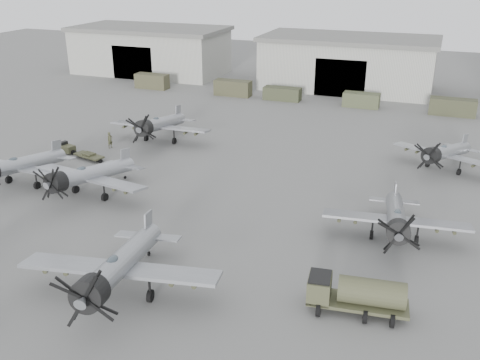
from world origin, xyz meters
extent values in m
plane|color=slate|center=(0.00, 0.00, 0.00)|extent=(220.00, 220.00, 0.00)
cube|color=#B1B2A6|center=(-38.00, 62.00, 4.00)|extent=(28.00, 14.00, 8.00)
cube|color=slate|center=(-38.00, 62.00, 8.35)|extent=(29.00, 14.80, 0.70)
cube|color=black|center=(-38.00, 55.20, 3.00)|extent=(8.12, 0.40, 6.00)
cube|color=#B1B2A6|center=(0.00, 62.00, 4.00)|extent=(28.00, 14.00, 8.00)
cube|color=slate|center=(0.00, 62.00, 8.35)|extent=(29.00, 14.80, 0.70)
cube|color=black|center=(0.00, 55.20, 3.00)|extent=(8.12, 0.40, 6.00)
cube|color=#41402A|center=(-31.20, 50.00, 1.23)|extent=(5.72, 2.20, 2.47)
cube|color=#3E3D28|center=(-16.33, 50.00, 1.25)|extent=(5.96, 2.20, 2.50)
cube|color=#373B26|center=(-7.99, 50.00, 1.00)|extent=(5.84, 2.20, 2.00)
cube|color=#43492F|center=(4.32, 50.00, 1.07)|extent=(5.36, 2.20, 2.14)
cube|color=#393B26|center=(17.17, 50.00, 1.20)|extent=(6.35, 2.20, 2.40)
cylinder|color=#909398|center=(-3.13, -3.99, 2.33)|extent=(3.59, 11.32, 3.30)
cylinder|color=black|center=(-2.23, -8.88, 3.12)|extent=(2.28, 2.01, 2.20)
cube|color=#909398|center=(-3.02, -4.62, 2.06)|extent=(13.43, 4.68, 0.59)
cube|color=#909398|center=(-4.03, 0.90, 2.50)|extent=(0.44, 1.75, 2.11)
ellipsoid|color=#3F4C54|center=(-2.82, -5.66, 3.29)|extent=(0.85, 1.36, 0.59)
cylinder|color=black|center=(-4.95, -5.19, 0.37)|extent=(0.44, 0.89, 0.85)
cylinder|color=black|center=(-1.00, -4.46, 0.37)|extent=(0.44, 0.89, 0.85)
cylinder|color=black|center=(-3.97, 0.59, 0.16)|extent=(0.19, 0.36, 0.34)
cylinder|color=#9C9FA4|center=(-22.22, 8.75, 2.09)|extent=(1.87, 10.13, 2.97)
cube|color=#9C9FA4|center=(-22.24, 8.19, 1.85)|extent=(11.96, 2.62, 0.53)
cube|color=#9C9FA4|center=(-22.02, 13.22, 2.24)|extent=(0.18, 1.58, 1.90)
ellipsoid|color=#3F4C54|center=(-22.28, 7.24, 2.95)|extent=(0.62, 1.16, 0.53)
cylinder|color=black|center=(-24.05, 8.07, 0.33)|extent=(0.30, 0.77, 0.76)
cylinder|color=black|center=(-20.45, 7.92, 0.33)|extent=(0.30, 0.77, 0.76)
cylinder|color=black|center=(-22.03, 12.93, 0.14)|extent=(0.13, 0.31, 0.30)
cylinder|color=#9EA1A7|center=(-14.41, 8.91, 2.12)|extent=(2.91, 10.30, 3.00)
cylinder|color=black|center=(-15.06, 4.44, 2.83)|extent=(2.03, 1.77, 2.00)
cube|color=#9EA1A7|center=(-14.49, 8.34, 1.87)|extent=(12.20, 3.84, 0.54)
cube|color=#9EA1A7|center=(-13.75, 13.38, 2.27)|extent=(0.35, 1.60, 1.92)
ellipsoid|color=#3F4C54|center=(-14.63, 7.39, 2.99)|extent=(0.74, 1.22, 0.54)
cylinder|color=black|center=(-16.33, 8.41, 0.34)|extent=(0.38, 0.80, 0.77)
cylinder|color=black|center=(-12.71, 7.88, 0.34)|extent=(0.38, 0.80, 0.77)
cylinder|color=black|center=(-13.79, 13.09, 0.14)|extent=(0.16, 0.32, 0.31)
cylinder|color=gray|center=(13.05, 10.08, 2.00)|extent=(2.48, 9.72, 2.84)
cylinder|color=black|center=(13.55, 5.84, 2.68)|extent=(1.88, 1.63, 1.89)
cube|color=gray|center=(13.12, 9.54, 1.77)|extent=(11.50, 3.32, 0.51)
cube|color=gray|center=(12.55, 14.32, 2.14)|extent=(0.29, 1.51, 1.81)
ellipsoid|color=#3F4C54|center=(13.22, 8.64, 2.82)|extent=(0.67, 1.15, 0.51)
cylinder|color=black|center=(11.43, 9.16, 0.32)|extent=(0.34, 0.75, 0.73)
cylinder|color=black|center=(14.85, 9.56, 0.32)|extent=(0.34, 0.75, 0.73)
cylinder|color=black|center=(12.59, 14.05, 0.14)|extent=(0.14, 0.30, 0.29)
cylinder|color=#909298|center=(-16.05, 25.49, 2.19)|extent=(1.88, 10.58, 3.10)
cylinder|color=black|center=(-15.87, 20.82, 2.93)|extent=(1.94, 1.64, 2.07)
cube|color=#909298|center=(-16.03, 24.89, 1.94)|extent=(12.49, 2.65, 0.56)
cube|color=#909298|center=(-16.22, 30.15, 2.35)|extent=(0.18, 1.66, 1.98)
ellipsoid|color=#3F4C54|center=(-15.99, 23.90, 3.09)|extent=(0.64, 1.21, 0.56)
cylinder|color=black|center=(-17.90, 24.62, 0.35)|extent=(0.31, 0.80, 0.79)
cylinder|color=black|center=(-14.13, 24.76, 0.35)|extent=(0.31, 0.80, 0.79)
cylinder|color=black|center=(-16.21, 29.85, 0.15)|extent=(0.13, 0.32, 0.32)
cylinder|color=#93969B|center=(16.75, 27.44, 1.97)|extent=(4.94, 9.23, 2.79)
cylinder|color=black|center=(15.11, 23.58, 2.63)|extent=(2.11, 1.96, 1.86)
cube|color=#93969B|center=(16.54, 26.94, 1.74)|extent=(11.03, 6.18, 0.50)
cube|color=#93969B|center=(18.40, 31.29, 2.11)|extent=(0.68, 1.41, 1.78)
ellipsoid|color=#3F4C54|center=(16.19, 26.12, 2.77)|extent=(0.91, 1.19, 0.50)
cylinder|color=black|center=(14.91, 27.44, 0.31)|extent=(0.51, 0.75, 0.71)
cylinder|color=black|center=(18.03, 26.12, 0.31)|extent=(0.51, 0.75, 0.71)
cylinder|color=black|center=(18.29, 31.05, 0.13)|extent=(0.21, 0.30, 0.29)
cube|color=#43452D|center=(11.86, -0.88, 0.68)|extent=(6.50, 2.77, 0.23)
cube|color=#43452D|center=(9.45, -1.15, 1.40)|extent=(1.67, 2.22, 1.53)
cylinder|color=#43452D|center=(12.67, -0.78, 1.58)|extent=(4.31, 2.17, 1.71)
cube|color=black|center=(9.45, -1.15, 2.21)|extent=(1.55, 1.94, 0.14)
cylinder|color=black|center=(9.65, -2.17, 0.41)|extent=(0.36, 0.84, 0.81)
cylinder|color=black|center=(13.89, 0.40, 0.41)|extent=(0.36, 0.84, 0.81)
cube|color=#40412B|center=(-24.15, 17.54, 0.53)|extent=(1.96, 1.47, 0.78)
cube|color=black|center=(-24.72, 17.69, 1.02)|extent=(0.69, 0.97, 0.49)
cylinder|color=black|center=(-24.15, 17.54, 0.24)|extent=(1.26, 0.82, 0.54)
cylinder|color=black|center=(-22.93, 17.22, 0.44)|extent=(1.15, 0.37, 0.08)
cube|color=#40412B|center=(-20.58, 16.61, 0.44)|extent=(3.91, 2.24, 0.17)
cylinder|color=black|center=(-20.58, 16.61, 0.19)|extent=(1.52, 0.78, 0.43)
cylinder|color=#40412B|center=(-20.58, 16.61, 0.63)|extent=(1.39, 0.64, 0.31)
imported|color=#41422B|center=(-20.50, 20.75, 0.97)|extent=(0.64, 0.81, 1.94)
camera|label=1|loc=(14.77, -29.86, 20.83)|focal=40.00mm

